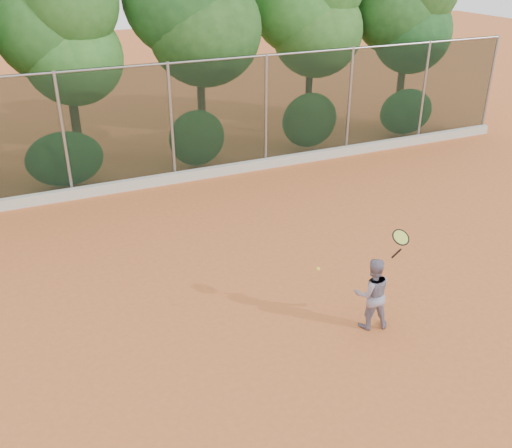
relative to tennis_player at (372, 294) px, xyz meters
name	(u,v)px	position (x,y,z in m)	size (l,w,h in m)	color
ground	(276,300)	(-1.22, 1.47, -0.71)	(80.00, 80.00, 0.00)	#C1622D
concrete_curb	(177,177)	(-1.22, 8.29, -0.56)	(24.00, 0.20, 0.30)	#BBB8AE
tennis_player	(372,294)	(0.00, 0.00, 0.00)	(0.69, 0.54, 1.42)	gray
chainlink_fence	(171,120)	(-1.22, 8.47, 1.15)	(24.09, 0.09, 3.50)	black
foliage_backdrop	(128,20)	(-1.77, 10.45, 3.69)	(23.70, 3.63, 7.55)	#3D2C17
tennis_racket	(400,239)	(0.33, -0.19, 1.15)	(0.34, 0.32, 0.60)	black
tennis_ball_in_flight	(318,269)	(-1.08, 0.14, 0.71)	(0.06, 0.06, 0.06)	yellow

